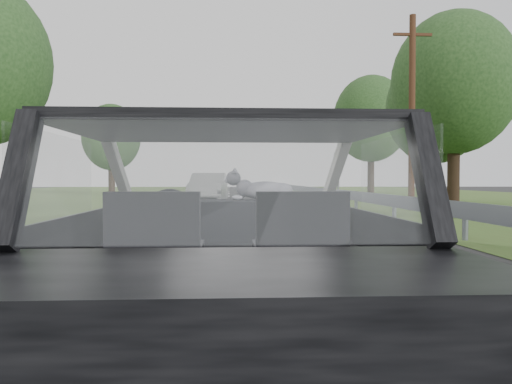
{
  "coord_description": "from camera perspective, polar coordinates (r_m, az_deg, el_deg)",
  "views": [
    {
      "loc": [
        0.0,
        -3.07,
        1.16
      ],
      "look_at": [
        0.2,
        0.57,
        1.06
      ],
      "focal_mm": 35.0,
      "sensor_mm": 36.0,
      "label": 1
    }
  ],
  "objects": [
    {
      "name": "dashboard",
      "position": [
        3.71,
        -3.18,
        -3.25
      ],
      "size": [
        1.58,
        0.45,
        0.3
      ],
      "primitive_type": "cube",
      "color": "black",
      "rests_on": "subject_car"
    },
    {
      "name": "subject_car",
      "position": [
        3.1,
        -3.19,
        -6.51
      ],
      "size": [
        1.8,
        4.0,
        1.45
      ],
      "primitive_type": "cube",
      "color": "black",
      "rests_on": "ground"
    },
    {
      "name": "tree_6",
      "position": [
        39.73,
        -16.19,
        4.59
      ],
      "size": [
        5.73,
        5.73,
        6.67
      ],
      "primitive_type": null,
      "rotation": [
        0.0,
        0.0,
        -0.38
      ],
      "color": "#1A3817",
      "rests_on": "ground"
    },
    {
      "name": "passenger_seat",
      "position": [
        2.82,
        4.97,
        -4.14
      ],
      "size": [
        0.5,
        0.72,
        0.42
      ],
      "primitive_type": "cube",
      "color": "black",
      "rests_on": "subject_car"
    },
    {
      "name": "utility_pole",
      "position": [
        19.14,
        17.39,
        8.59
      ],
      "size": [
        0.3,
        0.3,
        7.08
      ],
      "primitive_type": "cylinder",
      "rotation": [
        0.0,
        0.0,
        0.39
      ],
      "color": "#452A1A",
      "rests_on": "ground"
    },
    {
      "name": "ground",
      "position": [
        3.28,
        -3.17,
        -19.16
      ],
      "size": [
        140.0,
        140.0,
        0.0
      ],
      "primitive_type": "plane",
      "color": "#323233",
      "rests_on": "ground"
    },
    {
      "name": "steering_wheel",
      "position": [
        3.43,
        -9.89,
        -2.48
      ],
      "size": [
        0.36,
        0.36,
        0.04
      ],
      "primitive_type": "torus",
      "color": "black",
      "rests_on": "dashboard"
    },
    {
      "name": "other_car",
      "position": [
        23.19,
        -5.46,
        0.42
      ],
      "size": [
        1.98,
        4.46,
        1.44
      ],
      "primitive_type": "imported",
      "rotation": [
        0.0,
        0.0,
        -0.06
      ],
      "color": "silver",
      "rests_on": "ground"
    },
    {
      "name": "tree_3",
      "position": [
        42.58,
        13.02,
        6.27
      ],
      "size": [
        7.99,
        7.99,
        9.44
      ],
      "primitive_type": null,
      "rotation": [
        0.0,
        0.0,
        -0.35
      ],
      "color": "#1A3817",
      "rests_on": "ground"
    },
    {
      "name": "driver_seat",
      "position": [
        2.82,
        -11.37,
        -4.16
      ],
      "size": [
        0.5,
        0.72,
        0.42
      ],
      "primitive_type": "cube",
      "color": "black",
      "rests_on": "subject_car"
    },
    {
      "name": "tree_2",
      "position": [
        25.29,
        19.75,
        6.66
      ],
      "size": [
        4.84,
        4.84,
        6.93
      ],
      "primitive_type": null,
      "rotation": [
        0.0,
        0.0,
        0.06
      ],
      "color": "#1A3817",
      "rests_on": "ground"
    },
    {
      "name": "cat",
      "position": [
        3.73,
        1.09,
        0.3
      ],
      "size": [
        0.56,
        0.26,
        0.24
      ],
      "primitive_type": "ellipsoid",
      "rotation": [
        0.0,
        0.0,
        -0.17
      ],
      "color": "gray",
      "rests_on": "dashboard"
    },
    {
      "name": "guardrail",
      "position": [
        13.77,
        15.06,
        -0.95
      ],
      "size": [
        0.05,
        90.0,
        0.32
      ],
      "primitive_type": "cube",
      "color": "gray",
      "rests_on": "ground"
    },
    {
      "name": "highway_sign",
      "position": [
        24.65,
        9.39,
        1.65
      ],
      "size": [
        0.32,
        0.98,
        2.46
      ],
      "primitive_type": "cube",
      "rotation": [
        0.0,
        0.0,
        0.23
      ],
      "color": "#164D1F",
      "rests_on": "ground"
    },
    {
      "name": "tree_1",
      "position": [
        23.95,
        21.7,
        8.57
      ],
      "size": [
        5.69,
        5.69,
        8.3
      ],
      "primitive_type": null,
      "rotation": [
        0.0,
        0.0,
        0.04
      ],
      "color": "#1A3817",
      "rests_on": "ground"
    }
  ]
}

